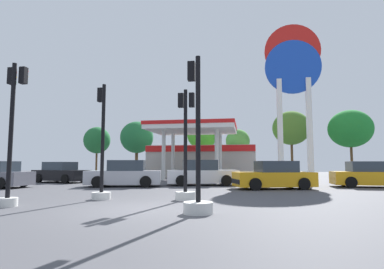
% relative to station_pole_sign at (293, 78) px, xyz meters
% --- Properties ---
extents(ground_plane, '(90.00, 90.00, 0.00)m').
position_rel_station_pole_sign_xyz_m(ground_plane, '(-7.31, -17.14, -8.46)').
color(ground_plane, '#47474C').
rests_on(ground_plane, ground).
extents(gas_station, '(10.97, 12.42, 4.84)m').
position_rel_station_pole_sign_xyz_m(gas_station, '(-8.55, 5.95, -6.48)').
color(gas_station, '#ADA89E').
rests_on(gas_station, ground).
extents(station_pole_sign, '(4.58, 0.56, 13.12)m').
position_rel_station_pole_sign_xyz_m(station_pole_sign, '(0.00, 0.00, 0.00)').
color(station_pole_sign, white).
rests_on(station_pole_sign, ground).
extents(car_0, '(4.26, 2.02, 1.51)m').
position_rel_station_pole_sign_xyz_m(car_0, '(3.20, -6.44, -7.78)').
color(car_0, black).
rests_on(car_0, ground).
extents(car_1, '(4.50, 2.73, 1.50)m').
position_rel_station_pole_sign_xyz_m(car_1, '(-17.45, -5.37, -7.78)').
color(car_1, black).
rests_on(car_1, ground).
extents(car_2, '(4.82, 2.94, 1.61)m').
position_rel_station_pole_sign_xyz_m(car_2, '(-6.80, -6.56, -7.73)').
color(car_2, black).
rests_on(car_2, ground).
extents(car_3, '(4.73, 2.82, 1.59)m').
position_rel_station_pole_sign_xyz_m(car_3, '(-11.25, -8.46, -7.74)').
color(car_3, black).
rests_on(car_3, ground).
extents(car_4, '(4.57, 2.89, 1.52)m').
position_rel_station_pole_sign_xyz_m(car_4, '(-2.49, -8.76, -7.77)').
color(car_4, black).
rests_on(car_4, ground).
extents(traffic_signal_0, '(0.65, 0.67, 4.74)m').
position_rel_station_pole_sign_xyz_m(traffic_signal_0, '(-11.59, -17.41, -6.46)').
color(traffic_signal_0, silver).
rests_on(traffic_signal_0, ground).
extents(traffic_signal_1, '(0.83, 0.83, 4.48)m').
position_rel_station_pole_sign_xyz_m(traffic_signal_1, '(-5.33, -17.78, -7.36)').
color(traffic_signal_1, silver).
rests_on(traffic_signal_1, ground).
extents(traffic_signal_2, '(0.77, 0.77, 4.27)m').
position_rel_station_pole_sign_xyz_m(traffic_signal_2, '(-6.28, -14.65, -7.04)').
color(traffic_signal_2, silver).
rests_on(traffic_signal_2, ground).
extents(traffic_signal_3, '(0.73, 0.73, 4.54)m').
position_rel_station_pole_sign_xyz_m(traffic_signal_3, '(-9.57, -15.00, -7.08)').
color(traffic_signal_3, silver).
rests_on(traffic_signal_3, ground).
extents(tree_0, '(3.48, 3.48, 6.24)m').
position_rel_station_pole_sign_xyz_m(tree_0, '(-23.54, 12.06, -3.99)').
color(tree_0, brown).
rests_on(tree_0, ground).
extents(tree_1, '(4.06, 4.06, 6.59)m').
position_rel_station_pole_sign_xyz_m(tree_1, '(-17.30, 10.18, -3.85)').
color(tree_1, brown).
rests_on(tree_1, ground).
extents(tree_2, '(3.76, 3.76, 6.75)m').
position_rel_station_pole_sign_xyz_m(tree_2, '(-9.37, 12.01, -3.52)').
color(tree_2, brown).
rests_on(tree_2, ground).
extents(tree_3, '(2.80, 2.80, 5.41)m').
position_rel_station_pole_sign_xyz_m(tree_3, '(-4.92, 10.45, -4.45)').
color(tree_3, brown).
rests_on(tree_3, ground).
extents(tree_4, '(4.41, 4.41, 7.66)m').
position_rel_station_pole_sign_xyz_m(tree_4, '(1.41, 12.02, -2.84)').
color(tree_4, brown).
rests_on(tree_4, ground).
extents(tree_5, '(4.76, 4.76, 7.41)m').
position_rel_station_pole_sign_xyz_m(tree_5, '(7.65, 10.86, -3.17)').
color(tree_5, brown).
rests_on(tree_5, ground).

